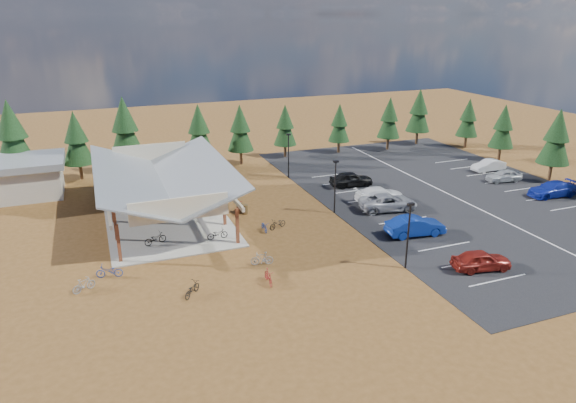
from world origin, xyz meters
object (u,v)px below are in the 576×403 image
Objects in this scene: bike_6 at (178,206)px; car_8 at (504,176)px; trash_bin_1 at (245,209)px; bike_9 at (84,285)px; lamp_post_0 at (408,231)px; bike_15 at (239,208)px; bike_10 at (109,271)px; bike_1 at (145,214)px; bike_12 at (192,289)px; car_1 at (415,226)px; lamp_post_2 at (288,152)px; trash_bin_0 at (240,208)px; bike_5 at (186,212)px; bike_16 at (278,224)px; bike_0 at (155,238)px; bike_3 at (124,197)px; bike_4 at (217,234)px; bike_11 at (268,277)px; car_9 at (489,165)px; car_2 at (388,202)px; lamp_post_1 at (335,183)px; car_3 at (380,194)px; bike_2 at (147,206)px; bike_7 at (184,182)px; car_7 at (553,189)px; bike_13 at (262,259)px; car_0 at (481,260)px; car_4 at (351,179)px; bike_pavilion at (162,177)px.

bike_6 is 35.79m from car_8.
bike_9 reaches higher than trash_bin_1.
bike_15 is at bearing 118.78° from lamp_post_0.
lamp_post_0 is at bearing 85.71° from bike_10.
bike_1 is 14.87m from bike_12.
car_1 reaches higher than bike_1.
car_1 is (4.07, -19.18, -2.11)m from lamp_post_2.
trash_bin_0 is 5.00m from bike_5.
lamp_post_2 is at bearing 133.14° from bike_16.
bike_1 reaches higher than bike_6.
lamp_post_0 reaches higher than bike_0.
bike_3 is at bearing -41.95° from bike_12.
car_1 is at bearing -110.29° from bike_4.
bike_11 is (3.07, -14.24, -0.07)m from bike_5.
bike_16 is (12.01, -11.59, -0.18)m from bike_3.
car_9 reaches higher than bike_10.
car_9 is at bearing -59.13° from car_2.
lamp_post_1 is 1.02× the size of car_3.
bike_1 reaches higher than bike_16.
bike_7 reaches higher than bike_2.
bike_15 is at bearing -98.56° from car_7.
car_7 is (34.76, -1.78, 0.24)m from bike_4.
bike_12 reaches higher than bike_2.
trash_bin_1 is at bearing -177.71° from bike_13.
car_0 is at bearing -178.45° from car_3.
car_2 reaches higher than bike_13.
trash_bin_0 is 32.10m from car_7.
bike_11 is at bearing 77.37° from bike_10.
car_4 is (27.44, 13.62, 0.34)m from bike_9.
bike_3 is at bearing -142.14° from bike_13.
car_7 reaches higher than bike_5.
car_0 is 26.99m from car_9.
bike_0 is 6.00m from bike_5.
bike_15 is 0.43× the size of car_9.
car_1 reaches higher than bike_15.
bike_16 is 0.45× the size of car_8.
car_4 is (0.21, 20.75, 0.06)m from car_0.
car_3 is (19.23, -4.59, 0.22)m from bike_6.
bike_13 is (-9.74, 4.33, -2.46)m from lamp_post_0.
bike_1 is 0.96× the size of bike_16.
car_4 reaches higher than bike_6.
car_7 reaches higher than car_0.
bike_7 is (3.09, 7.57, -3.17)m from bike_pavilion.
car_4 is at bearing 2.34° from car_1.
bike_0 is 11.34m from bike_3.
lamp_post_1 reaches higher than bike_4.
trash_bin_0 is at bearing -120.99° from bike_2.
car_1 reaches higher than bike_12.
bike_6 is 0.92× the size of bike_7.
car_7 is at bearing 19.53° from lamp_post_0.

